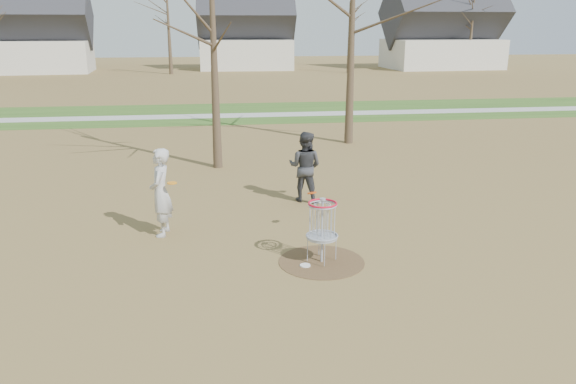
{
  "coord_description": "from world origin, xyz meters",
  "views": [
    {
      "loc": [
        -2.16,
        -10.6,
        4.74
      ],
      "look_at": [
        -0.5,
        1.5,
        1.1
      ],
      "focal_mm": 35.0,
      "sensor_mm": 36.0,
      "label": 1
    }
  ],
  "objects_px": {
    "player_throwing": "(305,167)",
    "disc_grounded": "(305,265)",
    "player_standing": "(161,193)",
    "disc_golf_basket": "(322,221)"
  },
  "relations": [
    {
      "from": "player_throwing",
      "to": "disc_golf_basket",
      "type": "distance_m",
      "value": 4.28
    },
    {
      "from": "player_standing",
      "to": "disc_golf_basket",
      "type": "height_order",
      "value": "player_standing"
    },
    {
      "from": "disc_grounded",
      "to": "disc_golf_basket",
      "type": "relative_size",
      "value": 0.16
    },
    {
      "from": "player_throwing",
      "to": "disc_grounded",
      "type": "bearing_deg",
      "value": 107.67
    },
    {
      "from": "player_standing",
      "to": "disc_grounded",
      "type": "height_order",
      "value": "player_standing"
    },
    {
      "from": "disc_grounded",
      "to": "disc_golf_basket",
      "type": "xyz_separation_m",
      "value": [
        0.37,
        0.17,
        0.89
      ]
    },
    {
      "from": "player_throwing",
      "to": "disc_golf_basket",
      "type": "height_order",
      "value": "player_throwing"
    },
    {
      "from": "disc_grounded",
      "to": "disc_golf_basket",
      "type": "bearing_deg",
      "value": 24.75
    },
    {
      "from": "player_throwing",
      "to": "disc_grounded",
      "type": "xyz_separation_m",
      "value": [
        -0.73,
        -4.44,
        -0.96
      ]
    },
    {
      "from": "disc_grounded",
      "to": "player_throwing",
      "type": "bearing_deg",
      "value": 80.67
    }
  ]
}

